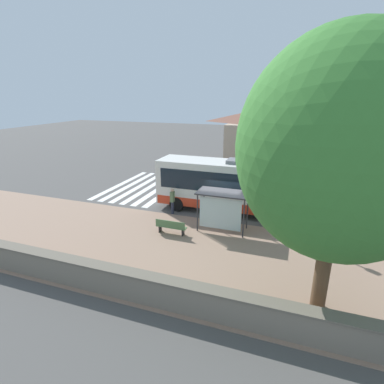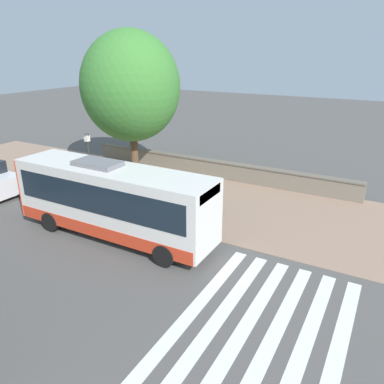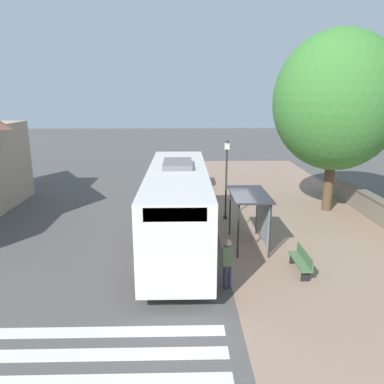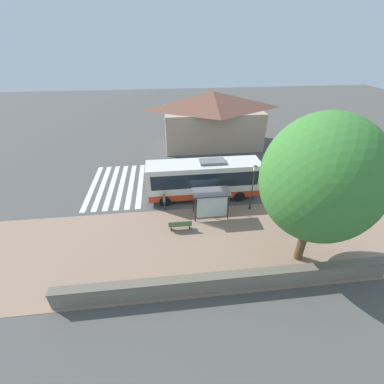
{
  "view_description": "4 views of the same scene",
  "coord_description": "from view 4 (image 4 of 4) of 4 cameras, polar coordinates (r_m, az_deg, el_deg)",
  "views": [
    {
      "loc": [
        -17.23,
        -4.09,
        7.83
      ],
      "look_at": [
        0.39,
        2.17,
        1.63
      ],
      "focal_mm": 28.0,
      "sensor_mm": 36.0,
      "label": 1
    },
    {
      "loc": [
        14.38,
        11.05,
        8.57
      ],
      "look_at": [
        -1.16,
        2.41,
        1.74
      ],
      "focal_mm": 35.0,
      "sensor_mm": 36.0,
      "label": 2
    },
    {
      "loc": [
        1.66,
        15.14,
        6.5
      ],
      "look_at": [
        1.31,
        0.5,
        2.68
      ],
      "focal_mm": 35.0,
      "sensor_mm": 36.0,
      "label": 3
    },
    {
      "loc": [
        -18.4,
        3.25,
        13.06
      ],
      "look_at": [
        0.5,
        1.05,
        1.42
      ],
      "focal_mm": 24.0,
      "sensor_mm": 36.0,
      "label": 4
    }
  ],
  "objects": [
    {
      "name": "ground_plane",
      "position": [
        22.79,
        2.77,
        -3.54
      ],
      "size": [
        120.0,
        120.0,
        0.0
      ],
      "primitive_type": "plane",
      "color": "#514F4C",
      "rests_on": "ground"
    },
    {
      "name": "sidewalk_plaza",
      "position": [
        19.34,
        4.9,
        -11.12
      ],
      "size": [
        9.0,
        44.0,
        0.02
      ],
      "color": "#937560",
      "rests_on": "ground"
    },
    {
      "name": "crosswalk_stripes",
      "position": [
        27.25,
        -16.35,
        1.45
      ],
      "size": [
        9.0,
        5.25,
        0.01
      ],
      "color": "silver",
      "rests_on": "ground"
    },
    {
      "name": "stone_wall",
      "position": [
        16.19,
        7.85,
        -19.13
      ],
      "size": [
        0.6,
        20.0,
        1.23
      ],
      "color": "slate",
      "rests_on": "ground"
    },
    {
      "name": "background_building",
      "position": [
        35.53,
        4.49,
        15.98
      ],
      "size": [
        7.56,
        13.12,
        7.07
      ],
      "color": "tan",
      "rests_on": "ground"
    },
    {
      "name": "bus",
      "position": [
        23.41,
        2.58,
        2.97
      ],
      "size": [
        2.6,
        10.22,
        3.69
      ],
      "color": "silver",
      "rests_on": "ground"
    },
    {
      "name": "bus_shelter",
      "position": [
        20.67,
        4.32,
        -1.09
      ],
      "size": [
        1.58,
        3.01,
        2.39
      ],
      "color": "#2D2D33",
      "rests_on": "ground"
    },
    {
      "name": "pedestrian",
      "position": [
        22.1,
        -6.22,
        -1.59
      ],
      "size": [
        0.34,
        0.24,
        1.81
      ],
      "color": "#2D3347",
      "rests_on": "ground"
    },
    {
      "name": "bench",
      "position": [
        20.1,
        -2.65,
        -7.31
      ],
      "size": [
        0.4,
        1.81,
        0.88
      ],
      "color": "#4C7247",
      "rests_on": "ground"
    },
    {
      "name": "street_lamp_near",
      "position": [
        21.9,
        13.39,
        1.79
      ],
      "size": [
        0.28,
        0.28,
        4.26
      ],
      "color": "#2D332D",
      "rests_on": "ground"
    },
    {
      "name": "shade_tree",
      "position": [
        16.17,
        26.68,
        2.54
      ],
      "size": [
        6.79,
        6.79,
        9.88
      ],
      "color": "brown",
      "rests_on": "ground"
    },
    {
      "name": "parked_car_behind_bus",
      "position": [
        27.1,
        25.59,
        1.79
      ],
      "size": [
        1.95,
        4.69,
        2.15
      ],
      "color": "silver",
      "rests_on": "ground"
    }
  ]
}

